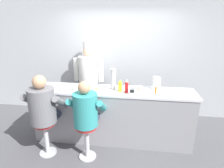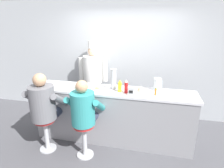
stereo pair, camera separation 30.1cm
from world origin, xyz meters
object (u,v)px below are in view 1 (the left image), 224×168
Objects in this scene: mustard_bottle_yellow at (120,86)px; hot_sauce_bottle_orange at (156,90)px; ketchup_bottle_red at (127,86)px; cereal_bowl at (77,88)px; cup_stack_steel at (113,79)px; diner_seated_grey at (44,107)px; coffee_mug_tan at (140,88)px; water_pitcher_clear at (156,83)px; napkin_dispenser_chrome at (132,91)px; cook_in_whites_near at (89,76)px; breakfast_plate at (97,89)px; diner_seated_teal at (86,112)px.

mustard_bottle_yellow reaches higher than hot_sauce_bottle_orange.
cereal_bowl is at bearing 178.69° from ketchup_bottle_red.
diner_seated_grey is (-1.07, -0.58, -0.35)m from cup_stack_steel.
cup_stack_steel is at bearing -179.54° from coffee_mug_tan.
water_pitcher_clear reaches higher than napkin_dispenser_chrome.
hot_sauce_bottle_orange is 0.26m from water_pitcher_clear.
cup_stack_steel reaches higher than coffee_mug_tan.
cook_in_whites_near is (0.38, 1.50, 0.12)m from diner_seated_grey.
breakfast_plate is at bearing -173.45° from coffee_mug_tan.
hot_sauce_bottle_orange is at bearing -0.87° from cereal_bowl.
coffee_mug_tan is at bearing 153.23° from hot_sauce_bottle_orange.
cup_stack_steel reaches higher than ketchup_bottle_red.
water_pitcher_clear is at bearing 84.88° from hot_sauce_bottle_orange.
mustard_bottle_yellow is 1.81× the size of coffee_mug_tan.
water_pitcher_clear is at bearing 22.14° from coffee_mug_tan.
ketchup_bottle_red is 1.75× the size of napkin_dispenser_chrome.
ketchup_bottle_red reaches higher than napkin_dispenser_chrome.
hot_sauce_bottle_orange is at bearing 12.52° from napkin_dispenser_chrome.
diner_seated_teal is (-0.36, -0.59, -0.38)m from cup_stack_steel.
mustard_bottle_yellow is 0.12× the size of cook_in_whites_near.
coffee_mug_tan is 0.26m from napkin_dispenser_chrome.
cereal_bowl is 0.09× the size of cook_in_whites_near.
breakfast_plate is at bearing 32.15° from diner_seated_grey.
hot_sauce_bottle_orange is 0.41m from napkin_dispenser_chrome.
cup_stack_steel is at bearing -171.14° from water_pitcher_clear.
water_pitcher_clear is 0.54m from napkin_dispenser_chrome.
hot_sauce_bottle_orange is 0.92× the size of napkin_dispenser_chrome.
water_pitcher_clear is at bearing 20.90° from diner_seated_grey.
hot_sauce_bottle_orange is 0.54× the size of breakfast_plate.
cook_in_whites_near reaches higher than cereal_bowl.
water_pitcher_clear is 1.66× the size of napkin_dispenser_chrome.
hot_sauce_bottle_orange is 0.55× the size of water_pitcher_clear.
breakfast_plate is at bearing -67.06° from cook_in_whites_near.
water_pitcher_clear is 0.79m from cup_stack_steel.
cup_stack_steel is at bearing 170.22° from hot_sauce_bottle_orange.
coffee_mug_tan is 1.49m from cook_in_whites_near.
cook_in_whites_near is (-0.04, 1.02, -0.06)m from cereal_bowl.
ketchup_bottle_red is at bearing -47.61° from cook_in_whites_near.
diner_seated_teal reaches higher than mustard_bottle_yellow.
diner_seated_grey is 1.55m from cook_in_whites_near.
diner_seated_teal reaches higher than cereal_bowl.
cereal_bowl is at bearing -176.29° from breakfast_plate.
mustard_bottle_yellow is 0.16× the size of diner_seated_teal.
breakfast_plate is at bearing 177.44° from hot_sauce_bottle_orange.
hot_sauce_bottle_orange is 0.82× the size of cereal_bowl.
diner_seated_grey is at bearing -165.59° from napkin_dispenser_chrome.
coffee_mug_tan is 1.68m from diner_seated_grey.
cook_in_whites_near is (-1.45, 1.04, -0.10)m from hot_sauce_bottle_orange.
napkin_dispenser_chrome reaches higher than cereal_bowl.
diner_seated_teal is at bearing -77.21° from cook_in_whites_near.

